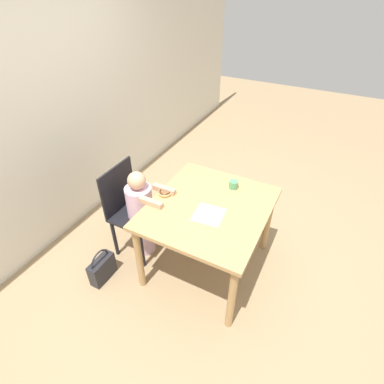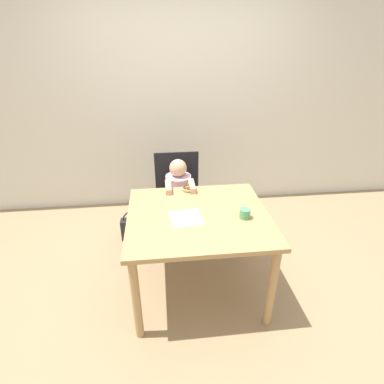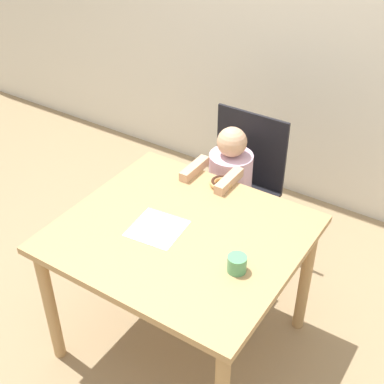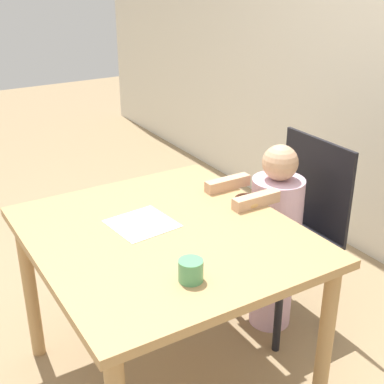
{
  "view_description": "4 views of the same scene",
  "coord_description": "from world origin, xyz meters",
  "px_view_note": "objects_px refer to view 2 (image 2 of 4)",
  "views": [
    {
      "loc": [
        -1.79,
        -0.77,
        2.37
      ],
      "look_at": [
        -0.03,
        0.15,
        0.87
      ],
      "focal_mm": 28.0,
      "sensor_mm": 36.0,
      "label": 1
    },
    {
      "loc": [
        -0.27,
        -1.94,
        1.96
      ],
      "look_at": [
        -0.03,
        0.15,
        0.87
      ],
      "focal_mm": 28.0,
      "sensor_mm": 36.0,
      "label": 2
    },
    {
      "loc": [
        1.07,
        -1.55,
        2.31
      ],
      "look_at": [
        -0.03,
        0.15,
        0.87
      ],
      "focal_mm": 50.0,
      "sensor_mm": 36.0,
      "label": 3
    },
    {
      "loc": [
        1.6,
        -0.85,
        1.73
      ],
      "look_at": [
        -0.03,
        0.15,
        0.87
      ],
      "focal_mm": 50.0,
      "sensor_mm": 36.0,
      "label": 4
    }
  ],
  "objects_px": {
    "chair": "(178,197)",
    "cup": "(245,213)",
    "child_figure": "(179,204)",
    "donut": "(189,188)",
    "handbag": "(134,228)"
  },
  "relations": [
    {
      "from": "handbag",
      "to": "cup",
      "type": "distance_m",
      "value": 1.44
    },
    {
      "from": "chair",
      "to": "cup",
      "type": "bearing_deg",
      "value": -62.44
    },
    {
      "from": "chair",
      "to": "handbag",
      "type": "relative_size",
      "value": 2.71
    },
    {
      "from": "donut",
      "to": "handbag",
      "type": "distance_m",
      "value": 0.93
    },
    {
      "from": "child_figure",
      "to": "cup",
      "type": "distance_m",
      "value": 0.92
    },
    {
      "from": "child_figure",
      "to": "donut",
      "type": "bearing_deg",
      "value": -71.82
    },
    {
      "from": "chair",
      "to": "donut",
      "type": "distance_m",
      "value": 0.45
    },
    {
      "from": "chair",
      "to": "cup",
      "type": "height_order",
      "value": "chair"
    },
    {
      "from": "donut",
      "to": "handbag",
      "type": "bearing_deg",
      "value": 145.79
    },
    {
      "from": "handbag",
      "to": "donut",
      "type": "bearing_deg",
      "value": -34.21
    },
    {
      "from": "child_figure",
      "to": "cup",
      "type": "relative_size",
      "value": 11.51
    },
    {
      "from": "chair",
      "to": "cup",
      "type": "relative_size",
      "value": 11.36
    },
    {
      "from": "handbag",
      "to": "cup",
      "type": "height_order",
      "value": "cup"
    },
    {
      "from": "chair",
      "to": "handbag",
      "type": "bearing_deg",
      "value": 177.0
    },
    {
      "from": "child_figure",
      "to": "handbag",
      "type": "relative_size",
      "value": 2.75
    }
  ]
}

